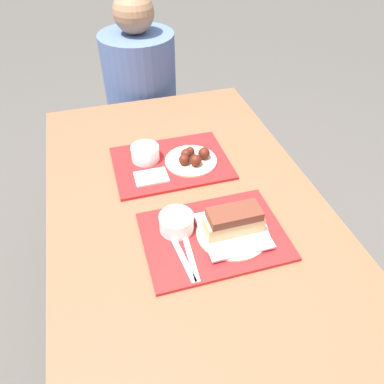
{
  "coord_description": "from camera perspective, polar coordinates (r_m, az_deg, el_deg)",
  "views": [
    {
      "loc": [
        -0.24,
        -0.87,
        1.63
      ],
      "look_at": [
        0.02,
        0.03,
        0.79
      ],
      "focal_mm": 35.0,
      "sensor_mm": 36.0,
      "label": 1
    }
  ],
  "objects": [
    {
      "name": "plastic_knife_near",
      "position": [
        1.1,
        -0.18,
        -9.99
      ],
      "size": [
        0.03,
        0.17,
        0.0
      ],
      "color": "white",
      "rests_on": "tray_near"
    },
    {
      "name": "tray_far",
      "position": [
        1.44,
        -3.14,
        4.44
      ],
      "size": [
        0.43,
        0.32,
        0.01
      ],
      "color": "red",
      "rests_on": "picnic_table"
    },
    {
      "name": "wings_plate_far",
      "position": [
        1.42,
        0.01,
        5.18
      ],
      "size": [
        0.2,
        0.2,
        0.05
      ],
      "color": "beige",
      "rests_on": "tray_far"
    },
    {
      "name": "tray_near",
      "position": [
        1.16,
        3.34,
        -6.73
      ],
      "size": [
        0.43,
        0.32,
        0.01
      ],
      "color": "red",
      "rests_on": "picnic_table"
    },
    {
      "name": "bowl_coleslaw_near",
      "position": [
        1.15,
        -2.38,
        -4.56
      ],
      "size": [
        0.11,
        0.11,
        0.06
      ],
      "color": "white",
      "rests_on": "tray_near"
    },
    {
      "name": "picnic_bench_far",
      "position": [
        2.26,
        -7.46,
        8.08
      ],
      "size": [
        0.88,
        0.28,
        0.46
      ],
      "color": "brown",
      "rests_on": "ground_plane"
    },
    {
      "name": "ground_plane",
      "position": [
        1.86,
        -0.35,
        -19.22
      ],
      "size": [
        12.0,
        12.0,
        0.0
      ],
      "primitive_type": "plane",
      "color": "#4C4742"
    },
    {
      "name": "napkin_far",
      "position": [
        1.36,
        -6.22,
        2.29
      ],
      "size": [
        0.12,
        0.08,
        0.01
      ],
      "color": "white",
      "rests_on": "tray_far"
    },
    {
      "name": "person_seated_across",
      "position": [
        2.08,
        -7.92,
        16.67
      ],
      "size": [
        0.38,
        0.38,
        0.73
      ],
      "color": "#4C6093",
      "rests_on": "picnic_bench_far"
    },
    {
      "name": "brisket_sandwich_plate",
      "position": [
        1.14,
        6.3,
        -5.06
      ],
      "size": [
        0.22,
        0.22,
        0.1
      ],
      "color": "beige",
      "rests_on": "tray_near"
    },
    {
      "name": "picnic_table",
      "position": [
        1.32,
        -0.46,
        -5.28
      ],
      "size": [
        0.92,
        1.57,
        0.75
      ],
      "color": "brown",
      "rests_on": "ground_plane"
    },
    {
      "name": "bowl_coleslaw_far",
      "position": [
        1.44,
        -7.15,
        6.0
      ],
      "size": [
        0.11,
        0.11,
        0.06
      ],
      "color": "white",
      "rests_on": "tray_far"
    },
    {
      "name": "plastic_fork_near",
      "position": [
        1.09,
        -1.31,
        -10.24
      ],
      "size": [
        0.03,
        0.17,
        0.0
      ],
      "color": "white",
      "rests_on": "tray_near"
    }
  ]
}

